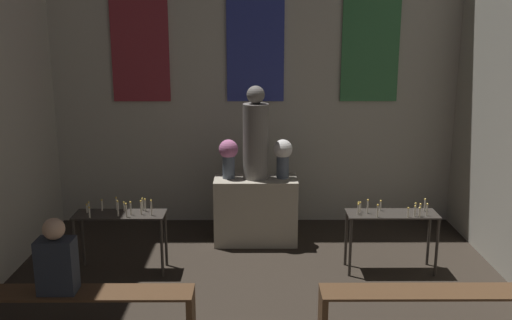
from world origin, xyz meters
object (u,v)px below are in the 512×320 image
object	(u,v)px
statue	(256,137)
flower_vase_left	(229,155)
flower_vase_right	(283,155)
person_seated	(56,260)
candle_rack_right	(392,222)
candle_rack_left	(120,222)
pew_back_right	(427,302)
altar	(256,210)
pew_back_left	(86,303)

from	to	relation	value
statue	flower_vase_left	distance (m)	0.46
flower_vase_right	person_seated	bearing A→B (deg)	-132.57
candle_rack_right	flower_vase_right	bearing A→B (deg)	142.28
flower_vase_right	candle_rack_left	xyz separation A→B (m)	(-2.05, -1.00, -0.62)
flower_vase_right	flower_vase_left	bearing A→B (deg)	180.00
flower_vase_left	person_seated	bearing A→B (deg)	-121.84
candle_rack_right	pew_back_right	distance (m)	1.54
altar	flower_vase_left	xyz separation A→B (m)	(-0.37, 0.00, 0.79)
flower_vase_left	pew_back_left	bearing A→B (deg)	-117.48
altar	pew_back_right	bearing A→B (deg)	-56.22
pew_back_left	pew_back_right	size ratio (longest dim) A/B	1.00
flower_vase_right	pew_back_right	size ratio (longest dim) A/B	0.26
flower_vase_left	candle_rack_right	bearing A→B (deg)	-26.14
flower_vase_left	person_seated	distance (m)	3.00
altar	person_seated	size ratio (longest dim) A/B	1.52
pew_back_right	pew_back_left	bearing A→B (deg)	180.00
flower_vase_right	candle_rack_right	size ratio (longest dim) A/B	0.49
flower_vase_left	pew_back_right	size ratio (longest dim) A/B	0.26
candle_rack_right	altar	bearing A→B (deg)	149.01
flower_vase_left	pew_back_left	xyz separation A→B (m)	(-1.31, -2.52, -0.91)
pew_back_left	statue	bearing A→B (deg)	56.22
altar	candle_rack_left	xyz separation A→B (m)	(-1.67, -1.00, 0.18)
statue	candle_rack_right	world-z (taller)	statue
statue	flower_vase_left	xyz separation A→B (m)	(-0.37, 0.00, -0.26)
altar	statue	xyz separation A→B (m)	(0.00, 0.00, 1.05)
altar	pew_back_left	distance (m)	3.03
candle_rack_right	pew_back_right	xyz separation A→B (m)	(0.01, -1.51, -0.30)
altar	candle_rack_left	bearing A→B (deg)	-149.06
candle_rack_right	person_seated	bearing A→B (deg)	-157.29
statue	candle_rack_right	distance (m)	2.14
statue	flower_vase_right	xyz separation A→B (m)	(0.37, 0.00, -0.26)
pew_back_left	pew_back_right	bearing A→B (deg)	0.00
flower_vase_left	pew_back_right	world-z (taller)	flower_vase_left
candle_rack_left	pew_back_right	size ratio (longest dim) A/B	0.52
flower_vase_left	person_seated	size ratio (longest dim) A/B	0.72
statue	altar	bearing A→B (deg)	0.00
altar	person_seated	xyz separation A→B (m)	(-1.94, -2.52, 0.34)
statue	person_seated	distance (m)	3.25
candle_rack_left	pew_back_left	xyz separation A→B (m)	(-0.01, -1.52, -0.30)
flower_vase_left	pew_back_left	distance (m)	2.98
candle_rack_right	statue	bearing A→B (deg)	149.01
statue	flower_vase_left	world-z (taller)	statue
candle_rack_right	candle_rack_left	bearing A→B (deg)	179.94
pew_back_right	flower_vase_right	bearing A→B (deg)	117.48
pew_back_right	statue	bearing A→B (deg)	123.78
flower_vase_right	pew_back_right	distance (m)	2.98
flower_vase_left	pew_back_right	xyz separation A→B (m)	(2.06, -2.52, -0.91)
candle_rack_right	pew_back_left	world-z (taller)	candle_rack_right
candle_rack_left	person_seated	world-z (taller)	person_seated
altar	pew_back_left	xyz separation A→B (m)	(-1.68, -2.52, -0.12)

